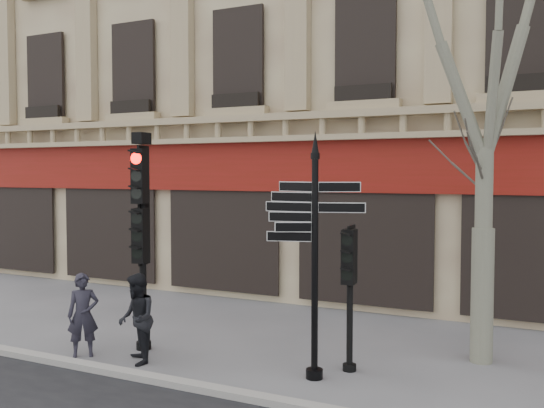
{
  "coord_description": "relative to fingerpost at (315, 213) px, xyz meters",
  "views": [
    {
      "loc": [
        4.52,
        -9.27,
        3.44
      ],
      "look_at": [
        -0.38,
        0.6,
        2.87
      ],
      "focal_mm": 40.0,
      "sensor_mm": 36.0,
      "label": 1
    }
  ],
  "objects": [
    {
      "name": "ground",
      "position": [
        -0.74,
        0.05,
        -2.77
      ],
      "size": [
        80.0,
        80.0,
        0.0
      ],
      "primitive_type": "plane",
      "color": "#5D5D62",
      "rests_on": "ground"
    },
    {
      "name": "kerb",
      "position": [
        -0.74,
        -1.35,
        -2.71
      ],
      "size": [
        80.0,
        0.25,
        0.12
      ],
      "primitive_type": "cube",
      "color": "gray",
      "rests_on": "ground"
    },
    {
      "name": "building",
      "position": [
        -0.74,
        12.53,
        6.22
      ],
      "size": [
        28.0,
        15.52,
        18.0
      ],
      "color": "tan",
      "rests_on": "ground"
    },
    {
      "name": "fingerpost",
      "position": [
        0.0,
        0.0,
        0.0
      ],
      "size": [
        1.93,
        1.93,
        4.13
      ],
      "rotation": [
        0.0,
        0.0,
        0.12
      ],
      "color": "black",
      "rests_on": "ground"
    },
    {
      "name": "traffic_signal_main",
      "position": [
        -3.62,
        0.08,
        -0.12
      ],
      "size": [
        0.53,
        0.43,
        4.2
      ],
      "rotation": [
        0.0,
        0.0,
        0.24
      ],
      "color": "black",
      "rests_on": "ground"
    },
    {
      "name": "traffic_signal_secondary",
      "position": [
        0.39,
        0.64,
        -1.05
      ],
      "size": [
        0.44,
        0.33,
        2.47
      ],
      "rotation": [
        0.0,
        0.0,
        0.08
      ],
      "color": "black",
      "rests_on": "ground"
    },
    {
      "name": "pedestrian_a",
      "position": [
        -4.35,
        -0.78,
        -1.99
      ],
      "size": [
        0.67,
        0.66,
        1.56
      ],
      "primitive_type": "imported",
      "rotation": [
        0.0,
        0.0,
        0.73
      ],
      "color": "#23212C",
      "rests_on": "ground"
    },
    {
      "name": "pedestrian_b",
      "position": [
        -3.18,
        -0.68,
        -1.96
      ],
      "size": [
        0.99,
        1.0,
        1.63
      ],
      "primitive_type": "imported",
      "rotation": [
        0.0,
        0.0,
        -0.8
      ],
      "color": "black",
      "rests_on": "ground"
    }
  ]
}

